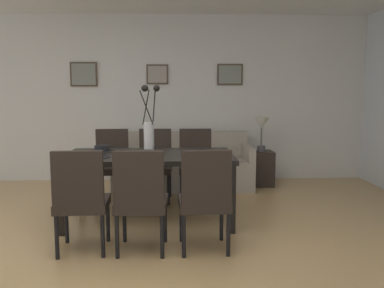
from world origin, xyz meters
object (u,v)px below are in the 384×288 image
at_px(dining_chair_far_right, 155,161).
at_px(table_lamp, 262,126).
at_px(dining_chair_mid_left, 205,195).
at_px(sofa, 183,168).
at_px(dining_chair_mid_right, 196,161).
at_px(centerpiece_vase, 149,128).
at_px(bowl_far_left, 148,153).
at_px(framed_picture_left, 84,74).
at_px(dining_chair_near_right, 112,161).
at_px(dining_chair_far_left, 141,196).
at_px(dining_chair_near_left, 81,196).
at_px(bowl_near_right, 102,148).
at_px(bowl_near_left, 94,154).
at_px(framed_picture_right, 230,74).
at_px(side_table, 261,168).
at_px(dining_table, 149,161).
at_px(framed_picture_center, 157,74).

relative_size(dining_chair_far_right, table_lamp, 1.80).
relative_size(dining_chair_mid_left, table_lamp, 1.80).
height_order(sofa, table_lamp, table_lamp).
xyz_separation_m(dining_chair_mid_left, dining_chair_mid_right, (0.01, 1.80, 0.00)).
bearing_deg(table_lamp, centerpiece_vase, -133.42).
relative_size(bowl_far_left, table_lamp, 0.33).
bearing_deg(framed_picture_left, table_lamp, -9.68).
relative_size(dining_chair_near_right, dining_chair_far_left, 1.00).
relative_size(dining_chair_near_left, bowl_near_right, 5.41).
bearing_deg(table_lamp, dining_chair_mid_right, -143.50).
xyz_separation_m(bowl_near_left, framed_picture_left, (-0.60, 2.33, 0.90)).
distance_m(centerpiece_vase, bowl_near_right, 0.63).
relative_size(bowl_far_left, framed_picture_left, 0.41).
xyz_separation_m(dining_chair_far_right, dining_chair_mid_right, (0.53, -0.00, 0.00)).
distance_m(dining_chair_far_right, framed_picture_right, 2.02).
height_order(centerpiece_vase, side_table, centerpiece_vase).
bearing_deg(centerpiece_vase, bowl_far_left, -90.24).
distance_m(dining_chair_near_left, dining_chair_far_left, 0.51).
height_order(side_table, table_lamp, table_lamp).
distance_m(centerpiece_vase, sofa, 1.83).
bearing_deg(sofa, bowl_near_right, -123.36).
bearing_deg(dining_table, dining_chair_near_right, 121.21).
distance_m(dining_chair_far_right, bowl_near_right, 0.92).
bearing_deg(dining_chair_mid_left, framed_picture_center, 100.15).
relative_size(bowl_near_left, side_table, 0.33).
relative_size(framed_picture_left, framed_picture_center, 1.23).
relative_size(centerpiece_vase, sofa, 0.37).
bearing_deg(dining_chair_far_right, side_table, 25.80).
relative_size(table_lamp, framed_picture_right, 1.27).
bearing_deg(dining_table, dining_chair_near_left, -120.83).
bearing_deg(bowl_far_left, sofa, 78.10).
bearing_deg(centerpiece_vase, bowl_near_left, -157.88).
relative_size(bowl_near_right, framed_picture_center, 0.50).
xyz_separation_m(sofa, side_table, (1.17, 0.02, -0.02)).
relative_size(dining_chair_near_left, dining_chair_mid_left, 1.00).
height_order(dining_chair_far_left, bowl_near_right, dining_chair_far_left).
distance_m(sofa, side_table, 1.17).
relative_size(dining_chair_near_left, sofa, 0.46).
distance_m(bowl_near_left, framed_picture_center, 2.56).
distance_m(bowl_near_left, framed_picture_left, 2.57).
relative_size(dining_chair_near_right, framed_picture_right, 2.29).
bearing_deg(dining_chair_mid_right, dining_chair_near_right, -179.86).
distance_m(dining_chair_mid_right, framed_picture_left, 2.38).
bearing_deg(dining_chair_far_right, framed_picture_left, 133.57).
xyz_separation_m(framed_picture_left, framed_picture_center, (1.14, 0.00, 0.00)).
relative_size(bowl_near_left, bowl_near_right, 1.00).
height_order(dining_chair_mid_left, framed_picture_left, framed_picture_left).
bearing_deg(dining_chair_mid_left, dining_table, 120.98).
relative_size(dining_table, dining_chair_mid_left, 1.96).
bearing_deg(framed_picture_right, framed_picture_left, -180.00).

